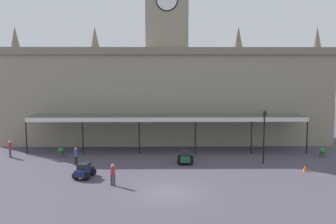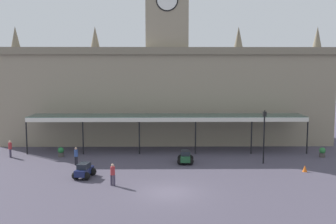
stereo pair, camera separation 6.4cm
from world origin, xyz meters
name	(u,v)px [view 1 (the left image)]	position (x,y,z in m)	size (l,w,h in m)	color
ground_plane	(169,192)	(0.00, 0.00, 0.00)	(140.00, 140.00, 0.00)	#474251
station_building	(167,89)	(0.00, 19.32, 6.31)	(37.59, 7.20, 20.42)	gray
entrance_canopy	(167,117)	(0.00, 13.50, 3.69)	(28.89, 3.26, 3.84)	#38564C
car_navy_sedan	(84,171)	(-6.78, 3.79, 0.50)	(1.76, 2.18, 1.19)	#19214C
car_green_sedan	(185,158)	(1.63, 8.35, 0.50)	(1.60, 2.10, 1.19)	#1E512D
pedestrian_beside_cars	(76,156)	(-8.31, 7.66, 0.91)	(0.34, 0.34, 1.67)	black
pedestrian_crossing_forecourt	(10,148)	(-15.55, 10.91, 0.91)	(0.34, 0.38, 1.67)	#3F384C
pedestrian_near_entrance	(113,174)	(-4.19, 1.66, 0.91)	(0.38, 0.34, 1.67)	#3F384C
victorian_lamppost	(264,130)	(8.83, 8.18, 3.08)	(0.30, 0.30, 4.97)	black
traffic_cone	(305,168)	(11.63, 5.33, 0.28)	(0.40, 0.40, 0.55)	orange
planter_forecourt_centre	(61,152)	(-10.60, 11.03, 0.49)	(0.60, 0.60, 0.96)	#47423D
planter_by_canopy	(322,152)	(15.32, 10.65, 0.49)	(0.60, 0.60, 0.96)	#47423D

